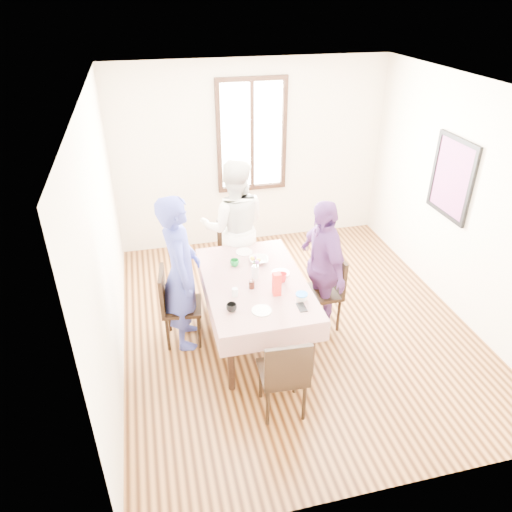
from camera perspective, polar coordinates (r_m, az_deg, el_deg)
The scene contains 30 objects.
ground at distance 5.80m, azimuth 4.61°, elevation -7.91°, with size 4.50×4.50×0.00m, color black.
back_wall at distance 7.09m, azimuth -0.54°, elevation 11.92°, with size 4.00×4.00×0.00m, color #F2E3C5.
right_wall at distance 5.99m, azimuth 23.81°, elevation 5.80°, with size 4.50×4.50×0.00m, color #F2E3C5.
window_frame at distance 6.99m, azimuth -0.51°, elevation 14.21°, with size 1.02×0.06×1.62m, color black.
window_pane at distance 7.00m, azimuth -0.53°, elevation 14.23°, with size 0.90×0.02×1.50m, color white.
art_poster at distance 6.13m, azimuth 22.47°, elevation 8.65°, with size 0.04×0.76×0.96m, color red.
dining_table at distance 5.34m, azimuth -0.13°, elevation -6.49°, with size 0.95×1.59×0.75m, color black.
tablecloth at distance 5.12m, azimuth -0.13°, elevation -3.06°, with size 1.07×1.71×0.01m, color #590B0D.
chair_left at distance 5.32m, azimuth -8.86°, elevation -5.98°, with size 0.42×0.42×0.91m, color black.
chair_right at distance 5.54m, azimuth 7.76°, elevation -4.33°, with size 0.42×0.42×0.91m, color black.
chair_far at distance 6.19m, azimuth -2.47°, elevation -0.04°, with size 0.42×0.42×0.91m, color black.
chair_near at distance 4.48m, azimuth 3.21°, elevation -13.73°, with size 0.42×0.42×0.91m, color black.
person_left at distance 5.09m, azimuth -8.99°, elevation -2.04°, with size 0.64×0.42×1.77m, color #363C95.
person_far at distance 5.97m, azimuth -2.52°, elevation 3.42°, with size 0.86×0.67×1.77m, color white.
person_right at distance 5.34m, azimuth 7.80°, elevation -1.30°, with size 0.94×0.39×1.60m, color #5C3173.
mug_black at distance 4.66m, azimuth -2.95°, elevation -6.19°, with size 0.11×0.11×0.08m, color black.
mug_flag at distance 5.10m, azimuth 3.19°, elevation -2.58°, with size 0.10×0.10×0.10m, color red.
mug_green at distance 5.37m, azimuth -2.59°, elevation -0.82°, with size 0.10×0.10×0.08m, color #0C7226.
serving_bowl at distance 5.44m, azimuth 0.33°, elevation -0.50°, with size 0.21×0.21×0.05m, color white.
juice_carton at distance 4.84m, azimuth 2.50°, elevation -3.38°, with size 0.08×0.08×0.25m, color red.
butter_tub at distance 4.85m, azimuth 5.48°, elevation -4.90°, with size 0.11×0.11×0.05m, color white.
jam_jar at distance 4.98m, azimuth -0.53°, elevation -3.45°, with size 0.06×0.06×0.09m, color black.
drinking_glass at distance 4.87m, azimuth -2.54°, elevation -4.37°, with size 0.06×0.06×0.09m, color silver.
smartphone at distance 4.74m, azimuth 5.50°, elevation -6.14°, with size 0.08×0.16×0.01m, color black.
flower_vase at distance 5.14m, azimuth -0.09°, elevation -1.90°, with size 0.08×0.08×0.15m, color silver.
plate_right at distance 5.25m, azimuth 2.99°, elevation -2.08°, with size 0.20×0.20×0.01m, color white.
plate_far at distance 5.65m, azimuth -1.44°, elevation 0.49°, with size 0.20×0.20×0.01m, color white.
plate_near at distance 4.67m, azimuth 0.69°, elevation -6.55°, with size 0.20×0.20×0.01m, color white.
butter_lid at distance 4.83m, azimuth 5.50°, elevation -4.58°, with size 0.12×0.12×0.01m, color blue.
flower_bunch at distance 5.07m, azimuth -0.09°, elevation -0.70°, with size 0.09×0.09×0.10m, color yellow, non-canonical shape.
Camera 1 is at (-1.52, -4.32, 3.55)m, focal length 33.36 mm.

